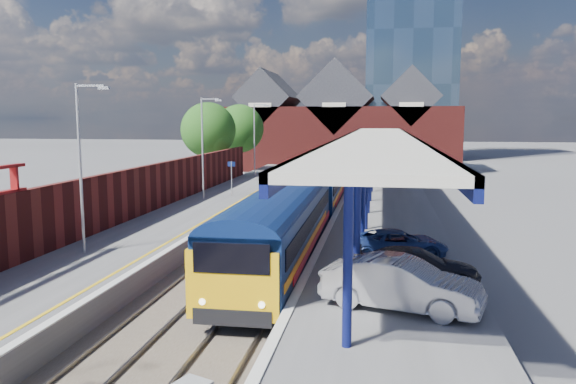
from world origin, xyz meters
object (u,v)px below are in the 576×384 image
at_px(platform_sign, 232,172).
at_px(parked_car_silver, 401,284).
at_px(lamp_post_b, 83,158).
at_px(parked_car_blue, 398,243).
at_px(parked_car_dark, 416,266).
at_px(lamp_post_d, 256,135).
at_px(lamp_post_c, 204,142).
at_px(train, 332,170).

distance_m(platform_sign, parked_car_silver, 25.69).
bearing_deg(lamp_post_b, parked_car_silver, -21.42).
bearing_deg(parked_car_blue, parked_car_silver, 169.89).
bearing_deg(platform_sign, parked_car_silver, -63.64).
bearing_deg(parked_car_silver, lamp_post_b, 85.00).
height_order(parked_car_silver, parked_car_dark, parked_car_silver).
bearing_deg(parked_car_silver, lamp_post_d, 35.46).
relative_size(lamp_post_c, parked_car_blue, 1.75).
distance_m(lamp_post_d, parked_car_blue, 33.33).
bearing_deg(lamp_post_c, parked_car_blue, -48.60).
bearing_deg(platform_sign, parked_car_blue, -55.28).
bearing_deg(train, lamp_post_d, 147.31).
distance_m(train, parked_car_dark, 29.81).
bearing_deg(lamp_post_d, parked_car_dark, -68.76).
bearing_deg(lamp_post_b, platform_sign, 85.67).
height_order(lamp_post_b, lamp_post_c, same).
bearing_deg(parked_car_dark, train, 8.33).
height_order(platform_sign, parked_car_silver, platform_sign).
bearing_deg(platform_sign, lamp_post_d, 95.56).
bearing_deg(parked_car_silver, lamp_post_c, 47.71).
xyz_separation_m(lamp_post_c, platform_sign, (1.36, 2.00, -2.30)).
height_order(platform_sign, parked_car_blue, platform_sign).
relative_size(lamp_post_d, parked_car_silver, 1.50).
relative_size(train, lamp_post_c, 9.42).
height_order(lamp_post_b, parked_car_silver, lamp_post_b).
relative_size(train, platform_sign, 26.37).
relative_size(platform_sign, parked_car_silver, 0.54).
distance_m(platform_sign, parked_car_dark, 23.63).
distance_m(platform_sign, parked_car_blue, 20.18).
height_order(train, platform_sign, platform_sign).
relative_size(lamp_post_b, parked_car_blue, 1.75).
bearing_deg(lamp_post_c, lamp_post_d, 90.00).
bearing_deg(lamp_post_b, parked_car_blue, 6.39).
bearing_deg(lamp_post_d, parked_car_silver, -70.97).
xyz_separation_m(lamp_post_d, parked_car_blue, (12.84, -30.56, -3.44)).
xyz_separation_m(parked_car_silver, parked_car_blue, (0.08, 6.45, -0.21)).
height_order(lamp_post_c, parked_car_silver, lamp_post_c).
height_order(lamp_post_b, parked_car_dark, lamp_post_b).
bearing_deg(parked_car_dark, lamp_post_c, 33.76).
bearing_deg(parked_car_blue, lamp_post_c, 31.97).
height_order(lamp_post_b, lamp_post_d, same).
bearing_deg(parked_car_silver, parked_car_dark, 4.10).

